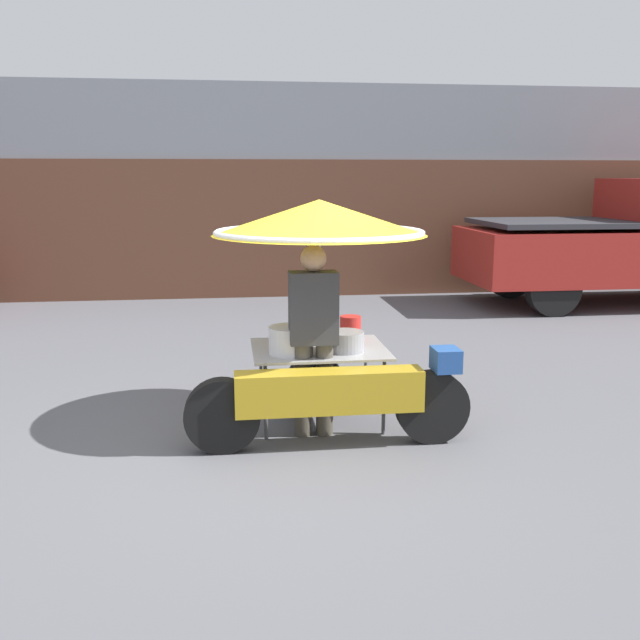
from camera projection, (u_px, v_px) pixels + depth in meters
ground_plane at (286, 449)px, 5.50m from camera, size 36.00×36.00×0.00m
shopfront_building at (248, 191)px, 13.01m from camera, size 28.00×2.06×3.60m
vendor_motorcycle_cart at (321, 258)px, 5.75m from camera, size 2.21×1.76×1.88m
vendor_person at (313, 331)px, 5.64m from camera, size 0.38×0.22×1.54m
pickup_truck at (629, 244)px, 11.55m from camera, size 5.06×1.98×2.03m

